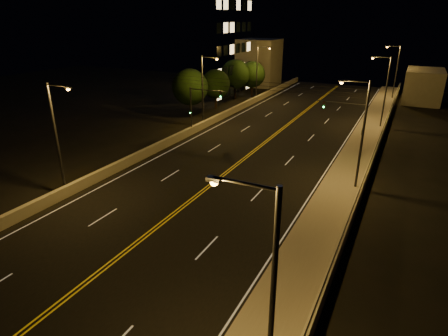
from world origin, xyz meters
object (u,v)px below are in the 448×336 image
at_px(building_tower, 175,16).
at_px(tree_0, 190,87).
at_px(streetlight_3, 395,69).
at_px(tree_2, 235,74).
at_px(tree_3, 252,75).
at_px(tree_1, 216,84).
at_px(streetlight_4, 58,133).
at_px(streetlight_6, 258,70).
at_px(streetlight_5, 204,87).
at_px(streetlight_1, 360,129).
at_px(streetlight_0, 265,292).
at_px(traffic_signal_left, 198,106).
at_px(streetlight_2, 384,88).
at_px(traffic_signal_right, 354,123).

distance_m(building_tower, tree_0, 20.51).
distance_m(streetlight_3, tree_2, 28.73).
bearing_deg(building_tower, streetlight_3, 20.65).
xyz_separation_m(tree_0, tree_3, (2.07, 18.77, -0.42)).
relative_size(tree_1, tree_2, 0.89).
relative_size(streetlight_4, streetlight_6, 1.00).
relative_size(streetlight_4, streetlight_5, 1.00).
bearing_deg(tree_0, streetlight_3, 47.32).
bearing_deg(streetlight_5, tree_3, 96.08).
relative_size(streetlight_1, building_tower, 0.32).
height_order(streetlight_0, streetlight_5, same).
distance_m(traffic_signal_left, tree_0, 9.25).
bearing_deg(streetlight_2, streetlight_4, -122.36).
relative_size(streetlight_2, traffic_signal_right, 1.57).
bearing_deg(streetlight_3, streetlight_2, -90.00).
distance_m(streetlight_5, tree_1, 11.41).
bearing_deg(streetlight_1, streetlight_2, 90.00).
height_order(streetlight_4, tree_2, streetlight_4).
bearing_deg(streetlight_5, building_tower, 131.78).
relative_size(streetlight_0, streetlight_4, 1.00).
height_order(streetlight_1, tree_0, streetlight_1).
distance_m(streetlight_1, streetlight_6, 37.83).
bearing_deg(tree_1, building_tower, 149.31).
bearing_deg(tree_0, building_tower, 128.89).
xyz_separation_m(traffic_signal_left, building_tower, (-16.93, 21.39, 10.43)).
height_order(streetlight_3, tree_3, streetlight_3).
height_order(streetlight_2, tree_1, streetlight_2).
xyz_separation_m(streetlight_2, tree_3, (-23.84, 12.34, -1.33)).
height_order(streetlight_6, tree_2, streetlight_6).
distance_m(streetlight_0, streetlight_3, 65.59).
bearing_deg(traffic_signal_right, streetlight_5, 169.44).
relative_size(streetlight_4, tree_1, 1.49).
bearing_deg(tree_3, streetlight_1, -55.08).
bearing_deg(streetlight_2, tree_2, 160.73).
bearing_deg(traffic_signal_left, streetlight_6, 92.82).
relative_size(streetlight_1, traffic_signal_right, 1.57).
height_order(streetlight_4, tree_0, streetlight_4).
distance_m(streetlight_1, tree_1, 33.87).
height_order(streetlight_3, tree_1, streetlight_3).
bearing_deg(tree_1, streetlight_4, -83.52).
bearing_deg(tree_1, tree_2, 92.73).
distance_m(traffic_signal_left, tree_3, 26.34).
xyz_separation_m(streetlight_3, streetlight_5, (-21.46, -31.72, 0.00)).
bearing_deg(traffic_signal_right, streetlight_6, 130.77).
bearing_deg(traffic_signal_right, building_tower, 149.08).
distance_m(tree_0, tree_1, 7.05).
relative_size(streetlight_3, tree_3, 1.45).
distance_m(streetlight_3, streetlight_4, 59.55).
height_order(streetlight_4, tree_1, streetlight_4).
bearing_deg(streetlight_0, building_tower, 125.86).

